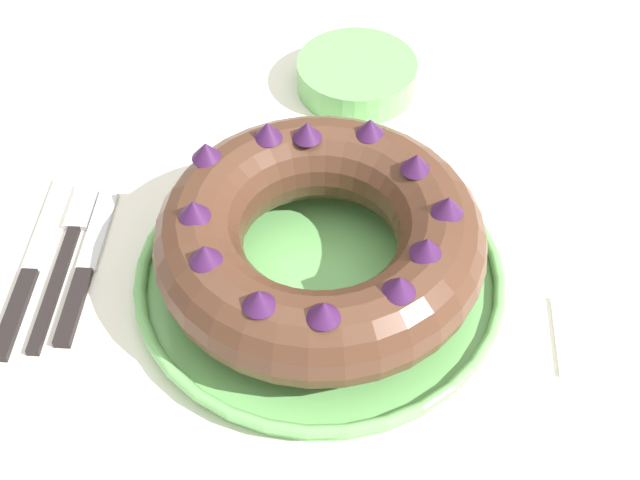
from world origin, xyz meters
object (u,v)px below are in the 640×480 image
Objects in this scene: bundt_cake at (320,239)px; side_bowl at (357,75)px; fork at (67,251)px; napkin at (624,340)px; serving_dish at (320,276)px; cake_knife at (84,273)px; serving_knife at (29,275)px.

bundt_cake is 2.16× the size of side_bowl.
side_bowl is at bearing 41.97° from fork.
bundt_cake is at bearing 170.05° from napkin.
fork is 1.52× the size of side_bowl.
serving_dish is at bearing -94.50° from side_bowl.
bundt_cake reaches higher than napkin.
serving_dish is 0.29m from napkin.
cake_knife reaches higher than napkin.
side_bowl is 1.12× the size of napkin.
bundt_cake reaches higher than side_bowl.
side_bowl is (0.28, 0.28, 0.02)m from fork.
cake_knife is 0.41m from side_bowl.
serving_knife is at bearing -134.39° from side_bowl.
side_bowl reaches higher than cake_knife.
serving_dish is at bearing 43.67° from bundt_cake.
napkin is (0.57, -0.04, -0.00)m from serving_knife.
serving_dish is 1.53× the size of serving_knife.
bundt_cake is 0.27m from fork.
serving_knife is at bearing 175.90° from napkin.
serving_knife is at bearing -134.74° from fork.
serving_dish is at bearing 170.04° from napkin.
cake_knife is 0.52m from napkin.
fork is at bearing 172.24° from napkin.
serving_dish is at bearing -8.60° from fork.
bundt_cake reaches higher than serving_dish.
side_bowl is at bearing 46.59° from serving_knife.
fork is 0.04m from serving_knife.
napkin is (0.29, -0.05, -0.06)m from bundt_cake.
fork reaches higher than napkin.
serving_dish is 0.05m from bundt_cake.
serving_knife is 1.83× the size of napkin.
serving_knife is at bearing -178.15° from bundt_cake.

